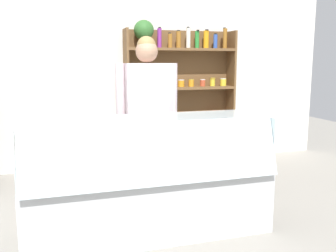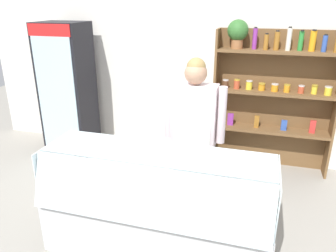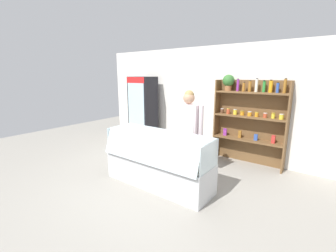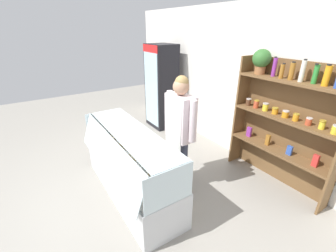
# 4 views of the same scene
# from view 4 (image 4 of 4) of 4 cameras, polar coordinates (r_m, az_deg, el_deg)

# --- Properties ---
(ground_plane) EXTENTS (12.00, 12.00, 0.00)m
(ground_plane) POSITION_cam_4_polar(r_m,az_deg,el_deg) (3.70, -9.42, -15.15)
(ground_plane) COLOR gray
(back_wall) EXTENTS (6.80, 0.10, 2.70)m
(back_wall) POSITION_cam_4_polar(r_m,az_deg,el_deg) (4.34, 17.39, 10.07)
(back_wall) COLOR white
(back_wall) RESTS_ON ground
(drinks_fridge) EXTENTS (0.68, 0.57, 1.96)m
(drinks_fridge) POSITION_cam_4_polar(r_m,az_deg,el_deg) (5.46, -1.68, 9.85)
(drinks_fridge) COLOR black
(drinks_fridge) RESTS_ON ground
(shelving_unit) EXTENTS (1.58, 0.29, 2.02)m
(shelving_unit) POSITION_cam_4_polar(r_m,az_deg,el_deg) (3.69, 27.18, 2.77)
(shelving_unit) COLOR brown
(shelving_unit) RESTS_ON ground
(deli_display_case) EXTENTS (2.06, 0.71, 1.01)m
(deli_display_case) POSITION_cam_4_polar(r_m,az_deg,el_deg) (3.42, -9.45, -12.19)
(deli_display_case) COLOR silver
(deli_display_case) RESTS_ON ground
(shop_clerk) EXTENTS (0.65, 0.25, 1.72)m
(shop_clerk) POSITION_cam_4_polar(r_m,az_deg,el_deg) (3.24, 3.04, 0.60)
(shop_clerk) COLOR #383D51
(shop_clerk) RESTS_ON ground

